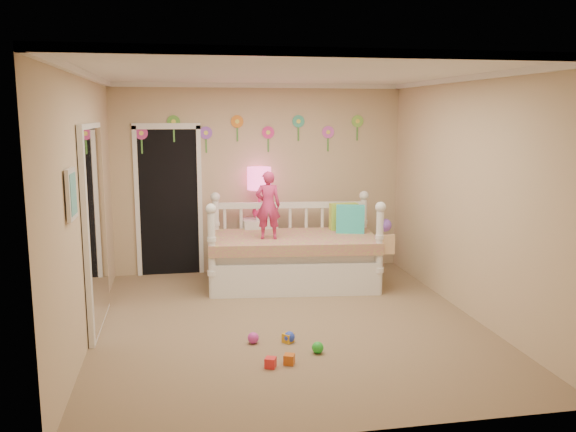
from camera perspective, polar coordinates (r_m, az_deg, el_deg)
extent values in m
cube|color=#7F684C|center=(6.43, 0.09, -10.19)|extent=(4.00, 4.50, 0.01)
cube|color=white|center=(6.06, 0.10, 13.60)|extent=(4.00, 4.50, 0.01)
cube|color=tan|center=(8.32, -2.74, 3.58)|extent=(4.00, 0.01, 2.60)
cube|color=tan|center=(6.08, -18.79, 0.77)|extent=(0.01, 4.50, 2.60)
cube|color=tan|center=(6.76, 17.01, 1.73)|extent=(0.01, 4.50, 2.60)
cube|color=#25BD9E|center=(7.85, 5.98, -0.29)|extent=(0.39, 0.23, 0.37)
cube|color=#B2DD43|center=(8.06, 5.35, -0.05)|extent=(0.38, 0.14, 0.36)
imported|color=#CD2E67|center=(7.40, -1.92, 1.04)|extent=(0.33, 0.24, 0.85)
cube|color=white|center=(8.29, -2.73, -2.89)|extent=(0.47, 0.36, 0.76)
sphere|color=#E11E62|center=(8.19, -2.76, 0.37)|extent=(0.20, 0.20, 0.20)
cylinder|color=#E11E62|center=(8.16, -2.77, 1.80)|extent=(0.03, 0.03, 0.41)
cylinder|color=#FF4C9D|center=(8.13, -2.78, 3.62)|extent=(0.33, 0.33, 0.30)
cube|color=black|center=(8.26, -11.33, 1.50)|extent=(0.90, 0.04, 2.07)
cube|color=white|center=(6.41, -17.93, -1.01)|extent=(0.07, 1.30, 2.10)
cube|color=white|center=(5.16, -20.02, 1.99)|extent=(0.05, 0.34, 0.42)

